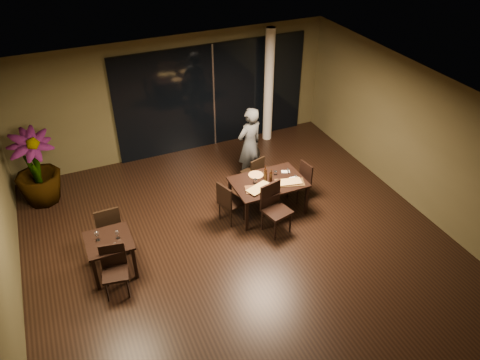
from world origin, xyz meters
name	(u,v)px	position (x,y,z in m)	size (l,w,h in m)	color
ground	(240,245)	(0.00, 0.00, 0.00)	(8.00, 8.00, 0.00)	black
wall_back	(174,96)	(0.00, 4.05, 1.50)	(8.00, 0.10, 3.00)	#443F24
wall_right	(418,138)	(4.05, 0.00, 1.50)	(0.10, 8.00, 3.00)	#443F24
ceiling	(240,106)	(0.00, 0.00, 3.02)	(8.00, 8.00, 0.04)	silver
window_panel	(213,96)	(1.00, 3.96, 1.35)	(5.00, 0.06, 2.70)	black
column	(269,86)	(2.40, 3.65, 1.50)	(0.24, 0.24, 3.00)	silver
main_table	(268,184)	(1.00, 0.80, 0.68)	(1.50, 1.00, 0.75)	black
side_table	(109,245)	(-2.40, 0.30, 0.62)	(0.80, 0.80, 0.75)	black
chair_main_far	(254,171)	(1.07, 1.63, 0.48)	(0.49, 0.49, 0.85)	black
chair_main_near	(274,205)	(0.83, 0.20, 0.59)	(0.59, 0.59, 1.06)	black
chair_main_left	(228,201)	(0.09, 0.78, 0.53)	(0.56, 0.56, 0.95)	black
chair_main_right	(302,179)	(1.90, 0.92, 0.48)	(0.46, 0.46, 0.85)	black
chair_side_far	(108,225)	(-2.31, 0.98, 0.55)	(0.46, 0.46, 0.99)	black
chair_side_near	(114,267)	(-2.42, -0.16, 0.52)	(0.50, 0.50, 0.94)	black
diner	(250,145)	(1.14, 2.05, 0.92)	(0.62, 0.42, 1.84)	#323537
potted_plant	(36,168)	(-3.40, 3.09, 0.85)	(0.93, 0.93, 1.70)	#1A4517
pizza_board_left	(259,189)	(0.71, 0.62, 0.76)	(0.57, 0.29, 0.01)	#482B17
pizza_board_right	(290,183)	(1.38, 0.57, 0.76)	(0.60, 0.30, 0.01)	#402A14
oblong_pizza_left	(259,188)	(0.71, 0.62, 0.77)	(0.52, 0.24, 0.02)	maroon
oblong_pizza_right	(290,182)	(1.38, 0.57, 0.77)	(0.47, 0.21, 0.02)	maroon
round_pizza	(256,175)	(0.86, 1.11, 0.76)	(0.31, 0.31, 0.01)	#A63A12
bottle_a	(266,176)	(0.94, 0.82, 0.90)	(0.06, 0.06, 0.29)	black
bottle_b	(271,175)	(1.05, 0.79, 0.89)	(0.06, 0.06, 0.28)	black
bottle_c	(265,172)	(0.99, 0.93, 0.90)	(0.07, 0.07, 0.30)	black
tumbler_left	(255,181)	(0.72, 0.85, 0.80)	(0.08, 0.08, 0.09)	white
tumbler_right	(275,173)	(1.25, 0.97, 0.79)	(0.07, 0.07, 0.08)	white
napkin_near	(294,178)	(1.54, 0.68, 0.76)	(0.18, 0.10, 0.01)	silver
napkin_far	(286,172)	(1.49, 0.97, 0.76)	(0.18, 0.10, 0.01)	silver
wine_glass_a	(97,236)	(-2.57, 0.37, 0.85)	(0.09, 0.09, 0.19)	white
wine_glass_b	(117,234)	(-2.23, 0.29, 0.83)	(0.07, 0.07, 0.16)	white
side_napkin	(113,247)	(-2.36, 0.08, 0.76)	(0.18, 0.11, 0.01)	silver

